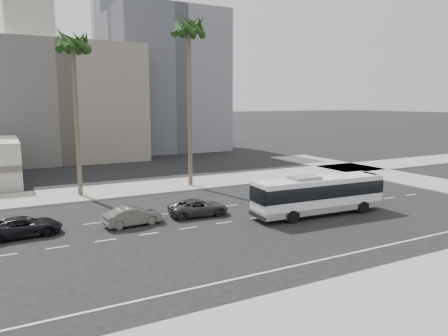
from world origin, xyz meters
TOP-DOWN VIEW (x-y plane):
  - ground at (0.00, 0.00)m, footprint 700.00×700.00m
  - sidewalk_north at (0.00, 15.50)m, footprint 120.00×7.00m
  - edge_stripe at (-20.00, -9.50)m, footprint 80.00×0.15m
  - midrise_beige_west at (-12.00, 45.00)m, footprint 24.00×18.00m
  - midrise_gray_center at (8.00, 52.00)m, footprint 20.00×20.00m
  - civic_tower at (-2.00, 250.00)m, footprint 42.00×42.00m
  - highrise_right at (45.00, 230.00)m, footprint 26.00×26.00m
  - highrise_far at (70.00, 260.00)m, footprint 22.00×22.00m
  - city_bus at (1.96, -1.44)m, footprint 11.59×3.11m
  - car_a at (-6.88, 2.83)m, footprint 2.67×5.04m
  - car_b at (-12.38, 2.61)m, footprint 1.85×4.39m
  - car_c at (-19.73, 3.53)m, footprint 2.49×5.04m
  - palm_near at (-2.71, 14.14)m, footprint 5.32×5.32m
  - palm_mid at (-14.18, 14.75)m, footprint 5.09×5.09m

SIDE VIEW (x-z plane):
  - ground at x=0.00m, z-range 0.00..0.00m
  - edge_stripe at x=-20.00m, z-range 0.00..0.02m
  - sidewalk_north at x=0.00m, z-range 0.00..0.15m
  - car_a at x=-6.88m, z-range 0.00..1.35m
  - car_c at x=-19.73m, z-range 0.00..1.38m
  - car_b at x=-12.38m, z-range 0.00..1.41m
  - city_bus at x=1.96m, z-range 0.08..3.38m
  - midrise_beige_west at x=-12.00m, z-range 0.00..18.00m
  - midrise_gray_center at x=8.00m, z-range 0.00..26.00m
  - palm_mid at x=-14.18m, z-range 6.28..22.00m
  - palm_near at x=-2.71m, z-range 7.26..25.15m
  - highrise_far at x=70.00m, z-range 0.00..60.00m
  - highrise_right at x=45.00m, z-range 0.00..70.00m
  - civic_tower at x=-2.00m, z-range -25.67..103.33m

